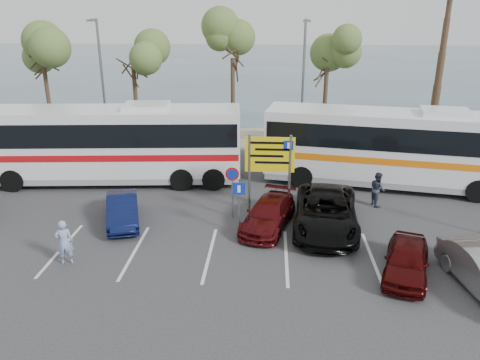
# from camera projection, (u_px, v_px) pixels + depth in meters

# --- Properties ---
(ground) EXTENTS (120.00, 120.00, 0.00)m
(ground) POSITION_uv_depth(u_px,v_px,m) (243.00, 243.00, 18.60)
(ground) COLOR #303032
(ground) RESTS_ON ground
(kerb_strip) EXTENTS (44.00, 2.40, 0.15)m
(kerb_strip) POSITION_uv_depth(u_px,v_px,m) (255.00, 144.00, 31.67)
(kerb_strip) COLOR gray
(kerb_strip) RESTS_ON ground
(seawall) EXTENTS (48.00, 0.80, 0.60)m
(seawall) POSITION_uv_depth(u_px,v_px,m) (256.00, 134.00, 33.47)
(seawall) COLOR gray
(seawall) RESTS_ON ground
(sea) EXTENTS (140.00, 140.00, 0.00)m
(sea) POSITION_uv_depth(u_px,v_px,m) (265.00, 66.00, 74.74)
(sea) COLOR #394D5B
(sea) RESTS_ON ground
(tree_far_left) EXTENTS (3.20, 3.20, 7.60)m
(tree_far_left) POSITION_uv_depth(u_px,v_px,m) (41.00, 48.00, 30.36)
(tree_far_left) COLOR #382619
(tree_far_left) RESTS_ON kerb_strip
(tree_left) EXTENTS (3.20, 3.20, 7.20)m
(tree_left) POSITION_uv_depth(u_px,v_px,m) (132.00, 53.00, 30.11)
(tree_left) COLOR #382619
(tree_left) RESTS_ON kerb_strip
(tree_mid) EXTENTS (3.20, 3.20, 8.00)m
(tree_mid) POSITION_uv_depth(u_px,v_px,m) (233.00, 43.00, 29.48)
(tree_mid) COLOR #382619
(tree_mid) RESTS_ON kerb_strip
(tree_right) EXTENTS (3.20, 3.20, 7.40)m
(tree_right) POSITION_uv_depth(u_px,v_px,m) (328.00, 52.00, 29.28)
(tree_right) COLOR #382619
(tree_right) RESTS_ON kerb_strip
(street_lamp_left) EXTENTS (0.45, 1.15, 8.01)m
(street_lamp_left) POSITION_uv_depth(u_px,v_px,m) (102.00, 76.00, 30.27)
(street_lamp_left) COLOR slate
(street_lamp_left) RESTS_ON kerb_strip
(street_lamp_right) EXTENTS (0.45, 1.15, 8.01)m
(street_lamp_right) POSITION_uv_depth(u_px,v_px,m) (303.00, 78.00, 29.47)
(street_lamp_right) COLOR slate
(street_lamp_right) RESTS_ON kerb_strip
(direction_sign) EXTENTS (2.20, 0.12, 3.60)m
(direction_sign) POSITION_uv_depth(u_px,v_px,m) (270.00, 161.00, 20.69)
(direction_sign) COLOR slate
(direction_sign) RESTS_ON ground
(sign_no_stop) EXTENTS (0.60, 0.08, 2.35)m
(sign_no_stop) POSITION_uv_depth(u_px,v_px,m) (232.00, 184.00, 20.32)
(sign_no_stop) COLOR slate
(sign_no_stop) RESTS_ON ground
(sign_parking) EXTENTS (0.50, 0.07, 2.25)m
(sign_parking) POSITION_uv_depth(u_px,v_px,m) (239.00, 201.00, 18.84)
(sign_parking) COLOR slate
(sign_parking) RESTS_ON ground
(lane_markings) EXTENTS (12.02, 4.20, 0.01)m
(lane_markings) POSITION_uv_depth(u_px,v_px,m) (211.00, 254.00, 17.73)
(lane_markings) COLOR silver
(lane_markings) RESTS_ON ground
(coach_bus_left) EXTENTS (13.73, 4.04, 4.22)m
(coach_bus_left) POSITION_uv_depth(u_px,v_px,m) (110.00, 147.00, 24.46)
(coach_bus_left) COLOR silver
(coach_bus_left) RESTS_ON ground
(coach_bus_right) EXTENTS (13.64, 5.12, 4.16)m
(coach_bus_right) POSITION_uv_depth(u_px,v_px,m) (397.00, 151.00, 23.85)
(coach_bus_right) COLOR silver
(coach_bus_right) RESTS_ON ground
(car_blue) EXTENTS (2.32, 3.91, 1.22)m
(car_blue) POSITION_uv_depth(u_px,v_px,m) (123.00, 210.00, 20.12)
(car_blue) COLOR #0D1540
(car_blue) RESTS_ON ground
(car_maroon) EXTENTS (2.71, 4.41, 1.19)m
(car_maroon) POSITION_uv_depth(u_px,v_px,m) (268.00, 214.00, 19.73)
(car_maroon) COLOR #500D0F
(car_maroon) RESTS_ON ground
(car_red) EXTENTS (2.46, 3.84, 1.22)m
(car_red) POSITION_uv_depth(u_px,v_px,m) (407.00, 260.00, 16.15)
(car_red) COLOR #420909
(car_red) RESTS_ON ground
(suv_black) EXTENTS (3.09, 5.78, 1.55)m
(suv_black) POSITION_uv_depth(u_px,v_px,m) (326.00, 212.00, 19.53)
(suv_black) COLOR black
(suv_black) RESTS_ON ground
(pedestrian_near) EXTENTS (0.73, 0.60, 1.72)m
(pedestrian_near) POSITION_uv_depth(u_px,v_px,m) (64.00, 242.00, 16.82)
(pedestrian_near) COLOR #8499C1
(pedestrian_near) RESTS_ON ground
(pedestrian_far) EXTENTS (0.79, 0.92, 1.63)m
(pedestrian_far) POSITION_uv_depth(u_px,v_px,m) (377.00, 189.00, 21.87)
(pedestrian_far) COLOR #2E3345
(pedestrian_far) RESTS_ON ground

